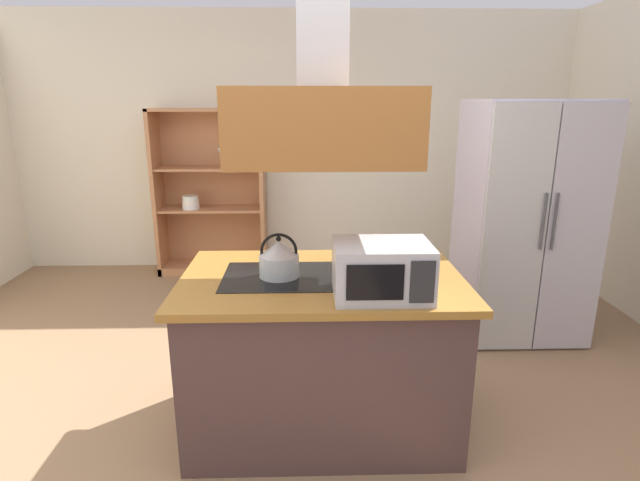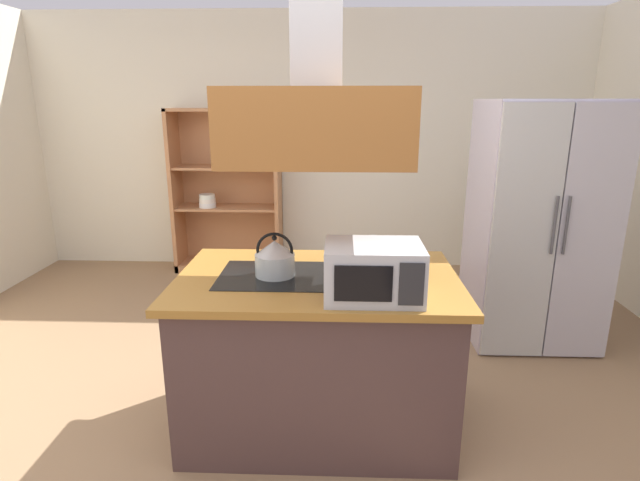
% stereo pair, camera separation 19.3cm
% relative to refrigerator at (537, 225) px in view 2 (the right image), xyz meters
% --- Properties ---
extents(ground_plane, '(7.80, 7.80, 0.00)m').
position_rel_refrigerator_xyz_m(ground_plane, '(-1.82, -1.19, -0.91)').
color(ground_plane, '#8E6E4D').
extents(wall_back, '(6.00, 0.12, 2.70)m').
position_rel_refrigerator_xyz_m(wall_back, '(-1.82, 1.81, 0.44)').
color(wall_back, silver).
rests_on(wall_back, ground).
extents(kitchen_island, '(1.51, 0.97, 0.90)m').
position_rel_refrigerator_xyz_m(kitchen_island, '(-1.60, -1.17, -0.46)').
color(kitchen_island, '#4A3432').
rests_on(kitchen_island, ground).
extents(range_hood, '(0.90, 0.70, 1.19)m').
position_rel_refrigerator_xyz_m(range_hood, '(-1.60, -1.17, 0.88)').
color(range_hood, '#A3642D').
extents(refrigerator, '(0.90, 0.77, 1.82)m').
position_rel_refrigerator_xyz_m(refrigerator, '(0.00, 0.00, 0.00)').
color(refrigerator, '#B6B0C7').
rests_on(refrigerator, ground).
extents(dish_cabinet, '(1.14, 0.40, 1.73)m').
position_rel_refrigerator_xyz_m(dish_cabinet, '(-2.69, 1.59, -0.15)').
color(dish_cabinet, '#B87C4F').
rests_on(dish_cabinet, ground).
extents(kettle, '(0.21, 0.21, 0.24)m').
position_rel_refrigerator_xyz_m(kettle, '(-1.82, -1.17, 0.09)').
color(kettle, '#B0BCBF').
rests_on(kettle, kitchen_island).
extents(cutting_board, '(0.37, 0.29, 0.02)m').
position_rel_refrigerator_xyz_m(cutting_board, '(-1.24, -0.89, 0.00)').
color(cutting_board, tan).
rests_on(cutting_board, kitchen_island).
extents(microwave, '(0.46, 0.35, 0.26)m').
position_rel_refrigerator_xyz_m(microwave, '(-1.32, -1.45, 0.12)').
color(microwave, '#B7BABF').
rests_on(microwave, kitchen_island).
extents(wine_glass_on_counter, '(0.08, 0.08, 0.21)m').
position_rel_refrigerator_xyz_m(wine_glass_on_counter, '(-1.30, -1.11, 0.14)').
color(wine_glass_on_counter, silver).
rests_on(wine_glass_on_counter, kitchen_island).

